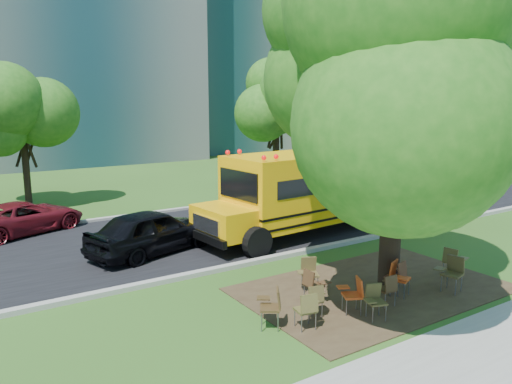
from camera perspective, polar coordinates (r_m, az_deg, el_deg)
ground at (r=13.71m, az=8.76°, el=-11.10°), size 160.00×160.00×0.00m
dirt_patch at (r=14.02m, az=13.26°, el=-10.69°), size 7.00×4.50×0.03m
asphalt_road at (r=19.21m, az=-5.26°, el=-4.59°), size 80.00×8.00×0.04m
kerb_near at (r=15.90m, az=1.52°, el=-7.61°), size 80.00×0.25×0.14m
kerb_far at (r=22.80m, az=-10.07°, el=-2.15°), size 80.00×0.25×0.14m
building_right at (r=58.02m, az=1.59°, el=17.99°), size 30.00×16.00×25.00m
bg_tree_2 at (r=25.71m, az=-25.20°, el=7.77°), size 4.80×4.80×6.62m
bg_tree_3 at (r=28.70m, az=2.34°, el=10.58°), size 5.60×5.60×7.84m
bg_tree_4 at (r=33.28m, az=14.83°, el=9.06°), size 5.00×5.00×6.85m
main_tree at (r=13.36m, az=15.96°, el=12.10°), size 7.20×7.20×9.09m
school_bus at (r=20.49m, az=10.62°, el=1.25°), size 12.71×3.78×3.06m
chair_0 at (r=11.89m, az=6.73°, el=-11.86°), size 0.62×0.49×0.83m
chair_1 at (r=11.28m, az=5.91°, el=-12.93°), size 0.65×0.52×0.88m
chair_2 at (r=12.25m, az=11.11°, el=-11.09°), size 0.58×0.74×0.89m
chair_3 at (r=12.05m, az=13.39°, el=-11.73°), size 0.66×0.52×0.84m
chair_4 at (r=12.83m, az=14.86°, el=-10.41°), size 0.57×0.49×0.83m
chair_5 at (r=13.49m, az=15.91°, el=-9.13°), size 0.64×0.73×0.93m
chair_6 at (r=14.26m, az=21.50°, el=-8.30°), size 0.69×0.66×0.97m
chair_7 at (r=15.35m, az=21.57°, el=-7.16°), size 0.63×0.61×0.89m
chair_8 at (r=11.33m, az=1.89°, el=-12.62°), size 0.62×0.79×0.93m
chair_9 at (r=13.47m, az=6.02°, el=-8.91°), size 0.74×0.58×0.89m
chair_10 at (r=12.69m, az=6.53°, el=-10.25°), size 0.51×0.56×0.87m
chair_11 at (r=13.63m, az=15.89°, el=-8.96°), size 0.63×0.68×0.92m
black_car at (r=16.80m, az=-11.83°, el=-4.40°), size 4.76×2.99×1.51m
bg_car_red at (r=20.89m, az=-24.93°, el=-2.63°), size 4.85×3.54×1.23m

